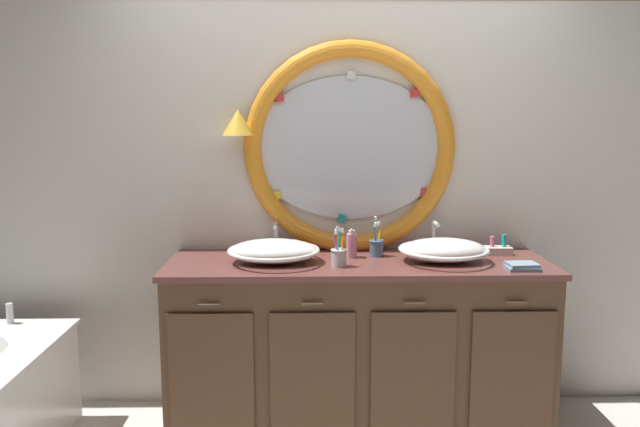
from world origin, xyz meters
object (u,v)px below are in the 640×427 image
object	(u,v)px
sink_basin_left	(274,251)
soap_dispenser	(351,245)
toothbrush_holder_left	(339,256)
toothbrush_holder_right	(377,246)
toiletry_basket	(498,249)
sink_basin_right	(444,250)
folded_hand_towel	(522,266)

from	to	relation	value
sink_basin_left	soap_dispenser	world-z (taller)	soap_dispenser
toothbrush_holder_left	toothbrush_holder_right	bearing A→B (deg)	47.29
toothbrush_holder_left	toiletry_basket	bearing A→B (deg)	16.50
sink_basin_right	sink_basin_left	bearing A→B (deg)	-180.00
folded_hand_towel	toiletry_basket	distance (m)	0.35
toothbrush_holder_right	folded_hand_towel	world-z (taller)	toothbrush_holder_right
sink_basin_left	sink_basin_right	distance (m)	0.88
sink_basin_left	toothbrush_holder_right	xyz separation A→B (m)	(0.55, 0.14, -0.01)
sink_basin_right	toothbrush_holder_right	distance (m)	0.36
sink_basin_left	sink_basin_right	world-z (taller)	sink_basin_right
sink_basin_right	folded_hand_towel	size ratio (longest dim) A/B	3.00
soap_dispenser	toiletry_basket	bearing A→B (deg)	3.94
toiletry_basket	folded_hand_towel	bearing A→B (deg)	-87.33
folded_hand_towel	toothbrush_holder_left	bearing A→B (deg)	174.69
sink_basin_left	toothbrush_holder_right	world-z (taller)	toothbrush_holder_right
sink_basin_left	toothbrush_holder_left	bearing A→B (deg)	-15.83
toothbrush_holder_right	folded_hand_towel	xyz separation A→B (m)	(0.68, -0.32, -0.04)
sink_basin_left	toiletry_basket	xyz separation A→B (m)	(1.21, 0.17, -0.03)
toothbrush_holder_right	toiletry_basket	bearing A→B (deg)	2.49
folded_hand_towel	sink_basin_left	bearing A→B (deg)	171.79
toothbrush_holder_left	soap_dispenser	xyz separation A→B (m)	(0.08, 0.21, 0.02)
toiletry_basket	toothbrush_holder_left	bearing A→B (deg)	-163.50
sink_basin_right	toiletry_basket	bearing A→B (deg)	26.48
toothbrush_holder_right	soap_dispenser	size ratio (longest dim) A/B	1.37
sink_basin_right	folded_hand_towel	xyz separation A→B (m)	(0.35, -0.18, -0.05)
toiletry_basket	sink_basin_left	bearing A→B (deg)	-172.16
sink_basin_left	toothbrush_holder_left	world-z (taller)	toothbrush_holder_left
sink_basin_right	toothbrush_holder_right	world-z (taller)	toothbrush_holder_right
toothbrush_holder_right	toiletry_basket	world-z (taller)	toothbrush_holder_right
sink_basin_right	soap_dispenser	xyz separation A→B (m)	(-0.47, 0.11, 0.01)
toothbrush_holder_left	toothbrush_holder_right	size ratio (longest dim) A/B	0.98
sink_basin_left	toiletry_basket	size ratio (longest dim) A/B	3.30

